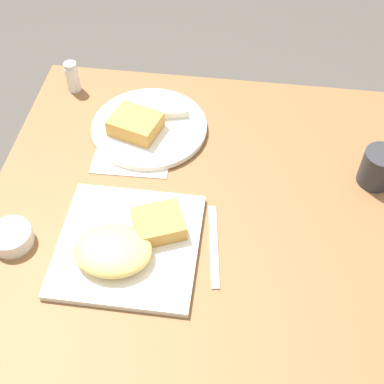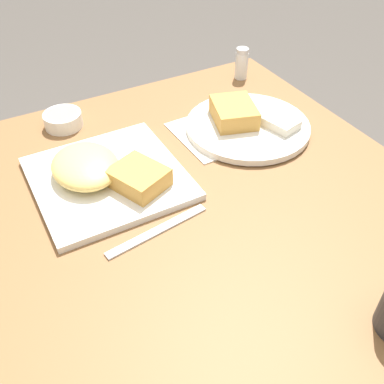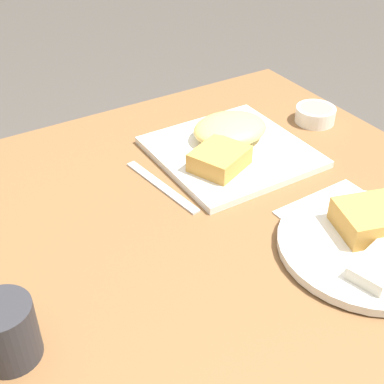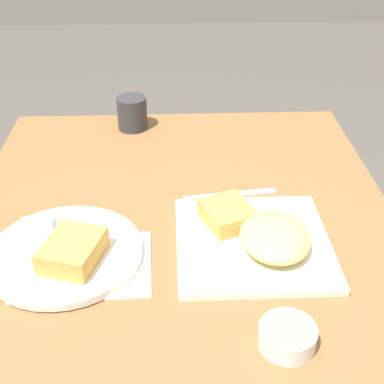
{
  "view_description": "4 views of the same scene",
  "coord_description": "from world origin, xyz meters",
  "px_view_note": "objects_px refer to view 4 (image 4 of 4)",
  "views": [
    {
      "loc": [
        0.08,
        -0.71,
        1.61
      ],
      "look_at": [
        -0.02,
        0.0,
        0.76
      ],
      "focal_mm": 50.0,
      "sensor_mm": 36.0,
      "label": 1
    },
    {
      "loc": [
        0.54,
        -0.31,
        1.28
      ],
      "look_at": [
        0.04,
        -0.04,
        0.79
      ],
      "focal_mm": 42.0,
      "sensor_mm": 36.0,
      "label": 2
    },
    {
      "loc": [
        0.4,
        0.59,
        1.28
      ],
      "look_at": [
        0.03,
        -0.01,
        0.77
      ],
      "focal_mm": 50.0,
      "sensor_mm": 36.0,
      "label": 3
    },
    {
      "loc": [
        -0.89,
        0.01,
        1.34
      ],
      "look_at": [
        0.01,
        -0.02,
        0.76
      ],
      "focal_mm": 50.0,
      "sensor_mm": 36.0,
      "label": 4
    }
  ],
  "objects_px": {
    "butter_knife": "(230,195)",
    "coffee_mug": "(132,113)",
    "plate_oval_far": "(65,251)",
    "sauce_ramekin": "(287,336)",
    "plate_square_near": "(257,236)"
  },
  "relations": [
    {
      "from": "butter_knife",
      "to": "plate_oval_far",
      "type": "bearing_deg",
      "value": 23.87
    },
    {
      "from": "plate_square_near",
      "to": "plate_oval_far",
      "type": "distance_m",
      "value": 0.34
    },
    {
      "from": "sauce_ramekin",
      "to": "coffee_mug",
      "type": "distance_m",
      "value": 0.78
    },
    {
      "from": "plate_square_near",
      "to": "sauce_ramekin",
      "type": "xyz_separation_m",
      "value": [
        -0.23,
        -0.01,
        -0.0
      ]
    },
    {
      "from": "plate_square_near",
      "to": "butter_knife",
      "type": "height_order",
      "value": "plate_square_near"
    },
    {
      "from": "plate_oval_far",
      "to": "coffee_mug",
      "type": "bearing_deg",
      "value": -9.99
    },
    {
      "from": "butter_knife",
      "to": "plate_square_near",
      "type": "bearing_deg",
      "value": 92.97
    },
    {
      "from": "plate_oval_far",
      "to": "butter_knife",
      "type": "distance_m",
      "value": 0.36
    },
    {
      "from": "plate_square_near",
      "to": "sauce_ramekin",
      "type": "distance_m",
      "value": 0.23
    },
    {
      "from": "plate_square_near",
      "to": "plate_oval_far",
      "type": "height_order",
      "value": "plate_square_near"
    },
    {
      "from": "plate_oval_far",
      "to": "sauce_ramekin",
      "type": "distance_m",
      "value": 0.41
    },
    {
      "from": "plate_square_near",
      "to": "sauce_ramekin",
      "type": "height_order",
      "value": "plate_square_near"
    },
    {
      "from": "butter_knife",
      "to": "coffee_mug",
      "type": "height_order",
      "value": "coffee_mug"
    },
    {
      "from": "plate_square_near",
      "to": "coffee_mug",
      "type": "relative_size",
      "value": 3.29
    },
    {
      "from": "sauce_ramekin",
      "to": "butter_knife",
      "type": "xyz_separation_m",
      "value": [
        0.4,
        0.04,
        -0.02
      ]
    }
  ]
}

